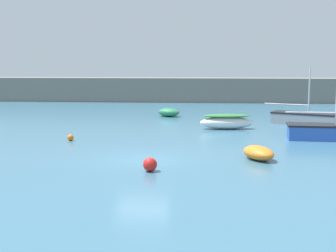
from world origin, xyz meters
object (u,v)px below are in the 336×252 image
object	(u,v)px
mooring_buoy_orange	(70,138)
fishing_dinghy_green	(169,112)
dinghy_near_pier	(258,153)
mooring_buoy_red	(150,164)
sailboat_tall_mast	(335,132)
rowboat_with_red_cover	(226,121)
sailboat_twin_hulled	(308,118)

from	to	relation	value
mooring_buoy_orange	fishing_dinghy_green	bearing A→B (deg)	68.86
dinghy_near_pier	mooring_buoy_orange	distance (m)	11.14
fishing_dinghy_green	mooring_buoy_red	distance (m)	19.43
sailboat_tall_mast	rowboat_with_red_cover	world-z (taller)	sailboat_tall_mast
fishing_dinghy_green	mooring_buoy_red	bearing A→B (deg)	120.00
rowboat_with_red_cover	fishing_dinghy_green	bearing A→B (deg)	117.32
sailboat_twin_hulled	sailboat_tall_mast	distance (m)	6.59
sailboat_tall_mast	mooring_buoy_red	size ratio (longest dim) A/B	10.55
rowboat_with_red_cover	mooring_buoy_orange	distance (m)	10.66
fishing_dinghy_green	mooring_buoy_orange	size ratio (longest dim) A/B	6.13
sailboat_twin_hulled	fishing_dinghy_green	world-z (taller)	sailboat_twin_hulled
dinghy_near_pier	sailboat_twin_hulled	bearing A→B (deg)	133.06
sailboat_twin_hulled	mooring_buoy_red	bearing A→B (deg)	-97.25
fishing_dinghy_green	mooring_buoy_orange	world-z (taller)	fishing_dinghy_green
sailboat_twin_hulled	dinghy_near_pier	bearing A→B (deg)	-86.30
sailboat_twin_hulled	sailboat_tall_mast	size ratio (longest dim) A/B	0.90
sailboat_tall_mast	mooring_buoy_red	world-z (taller)	sailboat_tall_mast
sailboat_tall_mast	dinghy_near_pier	bearing A→B (deg)	-125.89
mooring_buoy_orange	sailboat_tall_mast	bearing A→B (deg)	5.50
mooring_buoy_orange	mooring_buoy_red	world-z (taller)	mooring_buoy_red
fishing_dinghy_green	mooring_buoy_orange	bearing A→B (deg)	96.73
rowboat_with_red_cover	fishing_dinghy_green	distance (m)	8.14
dinghy_near_pier	mooring_buoy_red	size ratio (longest dim) A/B	3.85
dinghy_near_pier	mooring_buoy_orange	world-z (taller)	dinghy_near_pier
sailboat_twin_hulled	dinghy_near_pier	world-z (taller)	sailboat_twin_hulled
dinghy_near_pier	sailboat_tall_mast	bearing A→B (deg)	113.91
dinghy_near_pier	rowboat_with_red_cover	bearing A→B (deg)	160.75
sailboat_twin_hulled	dinghy_near_pier	distance (m)	13.40
sailboat_twin_hulled	mooring_buoy_orange	xyz separation A→B (m)	(-15.15, -8.06, -0.26)
rowboat_with_red_cover	mooring_buoy_red	world-z (taller)	rowboat_with_red_cover
fishing_dinghy_green	sailboat_twin_hulled	bearing A→B (deg)	-174.10
sailboat_tall_mast	mooring_buoy_orange	xyz separation A→B (m)	(-15.28, -1.47, -0.30)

